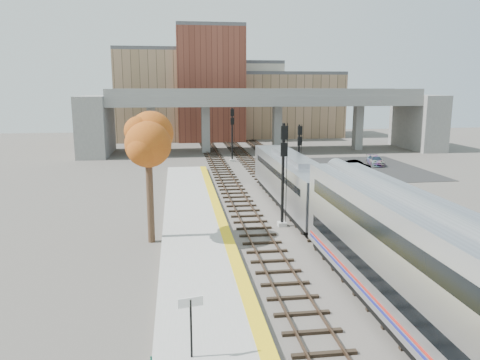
{
  "coord_description": "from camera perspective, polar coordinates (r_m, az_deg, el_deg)",
  "views": [
    {
      "loc": [
        -8.43,
        -25.59,
        9.8
      ],
      "look_at": [
        -3.48,
        10.53,
        2.5
      ],
      "focal_mm": 35.0,
      "sensor_mm": 36.0,
      "label": 1
    }
  ],
  "objects": [
    {
      "name": "parking_lot",
      "position": [
        58.91,
        14.71,
        1.39
      ],
      "size": [
        14.0,
        18.0,
        0.04
      ],
      "primitive_type": "cube",
      "color": "black",
      "rests_on": "ground"
    },
    {
      "name": "tracks",
      "position": [
        40.41,
        5.84,
        -2.66
      ],
      "size": [
        10.7,
        95.0,
        0.25
      ],
      "color": "black",
      "rests_on": "ground"
    },
    {
      "name": "buildings_far",
      "position": [
        92.69,
        -1.82,
        10.13
      ],
      "size": [
        43.0,
        21.0,
        20.6
      ],
      "color": "#A68060",
      "rests_on": "ground"
    },
    {
      "name": "coach",
      "position": [
        18.54,
        24.06,
        -11.9
      ],
      "size": [
        3.03,
        25.0,
        5.0
      ],
      "color": "#A8AAB2",
      "rests_on": "ground"
    },
    {
      "name": "signal_mast_mid",
      "position": [
        44.53,
        7.18,
        2.45
      ],
      "size": [
        0.6,
        0.64,
        6.33
      ],
      "color": "#9E9E99",
      "rests_on": "ground"
    },
    {
      "name": "car_c",
      "position": [
        61.52,
        16.18,
        2.29
      ],
      "size": [
        2.24,
        4.2,
        1.16
      ],
      "primitive_type": "imported",
      "rotation": [
        0.0,
        0.0,
        -0.16
      ],
      "color": "#99999E",
      "rests_on": "parking_lot"
    },
    {
      "name": "platform",
      "position": [
        27.37,
        -4.89,
        -9.31
      ],
      "size": [
        4.5,
        60.0,
        0.35
      ],
      "primitive_type": "cube",
      "color": "#9E9E99",
      "rests_on": "ground"
    },
    {
      "name": "ground",
      "position": [
        28.67,
        9.92,
        -8.84
      ],
      "size": [
        160.0,
        160.0,
        0.0
      ],
      "primitive_type": "plane",
      "color": "#47423D",
      "rests_on": "ground"
    },
    {
      "name": "overpass",
      "position": [
        71.95,
        2.94,
        8.13
      ],
      "size": [
        54.0,
        12.0,
        9.5
      ],
      "color": "slate",
      "rests_on": "ground"
    },
    {
      "name": "car_a",
      "position": [
        56.32,
        13.53,
        1.59
      ],
      "size": [
        1.74,
        3.38,
        1.1
      ],
      "primitive_type": "imported",
      "rotation": [
        0.0,
        0.0,
        -0.14
      ],
      "color": "#99999E",
      "rests_on": "parking_lot"
    },
    {
      "name": "car_b",
      "position": [
        56.71,
        13.87,
        1.7
      ],
      "size": [
        3.18,
        3.78,
        1.22
      ],
      "primitive_type": "imported",
      "rotation": [
        0.0,
        0.0,
        0.61
      ],
      "color": "#99999E",
      "rests_on": "parking_lot"
    },
    {
      "name": "tree",
      "position": [
        29.42,
        -11.17,
        4.89
      ],
      "size": [
        3.6,
        3.6,
        8.92
      ],
      "color": "#382619",
      "rests_on": "ground"
    },
    {
      "name": "yellow_strip",
      "position": [
        27.45,
        -0.89,
        -8.8
      ],
      "size": [
        0.7,
        60.0,
        0.01
      ],
      "primitive_type": "cube",
      "color": "yellow",
      "rests_on": "platform"
    },
    {
      "name": "signal_mast_near",
      "position": [
        32.76,
        5.27,
        0.54
      ],
      "size": [
        0.6,
        0.64,
        7.34
      ],
      "color": "#9E9E99",
      "rests_on": "ground"
    },
    {
      "name": "station_sign",
      "position": [
        17.07,
        -6.02,
        -16.01
      ],
      "size": [
        0.89,
        0.24,
        2.27
      ],
      "rotation": [
        0.0,
        0.0,
        0.22
      ],
      "color": "black",
      "rests_on": "platform"
    },
    {
      "name": "signal_mast_far",
      "position": [
        61.86,
        -0.96,
        5.49
      ],
      "size": [
        0.6,
        0.64,
        7.09
      ],
      "color": "#9E9E99",
      "rests_on": "ground"
    },
    {
      "name": "locomotive",
      "position": [
        38.87,
        6.39,
        0.09
      ],
      "size": [
        3.02,
        19.05,
        4.1
      ],
      "color": "#A8AAB2",
      "rests_on": "ground"
    }
  ]
}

